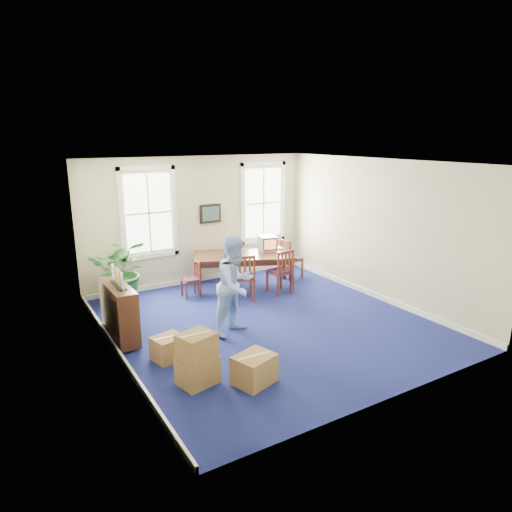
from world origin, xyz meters
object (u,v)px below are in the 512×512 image
conference_table (244,270)px  cardboard_boxes (207,351)px  man (236,285)px  crt_tv (268,243)px  chair_near_left (243,277)px  credenza (119,314)px  potted_plant (122,271)px

conference_table → cardboard_boxes: (-2.68, -3.57, 0.01)m
cardboard_boxes → man: bearing=46.4°
crt_tv → chair_near_left: crt_tv is taller
crt_tv → cardboard_boxes: bearing=-120.5°
credenza → conference_table: bearing=22.5°
crt_tv → potted_plant: 3.65m
potted_plant → cardboard_boxes: (0.21, -3.99, -0.32)m
crt_tv → cardboard_boxes: crt_tv is taller
man → cardboard_boxes: bearing=-155.8°
crt_tv → potted_plant: (-3.62, 0.37, -0.27)m
man → conference_table: bearing=35.1°
chair_near_left → credenza: (-2.98, -0.67, -0.04)m
conference_table → credenza: credenza is taller
credenza → cardboard_boxes: bearing=-69.5°
man → credenza: (-2.00, 0.81, -0.44)m
conference_table → potted_plant: 2.94m
chair_near_left → credenza: bearing=31.4°
chair_near_left → credenza: 3.06m
man → cardboard_boxes: man is taller
crt_tv → credenza: crt_tv is taller
man → crt_tv: bearing=24.8°
conference_table → potted_plant: size_ratio=1.63×
crt_tv → chair_near_left: bearing=-131.3°
cardboard_boxes → potted_plant: bearing=93.1°
conference_table → man: (-1.49, -2.32, 0.54)m
chair_near_left → cardboard_boxes: (-2.18, -2.73, -0.12)m
conference_table → potted_plant: bearing=-165.3°
crt_tv → cardboard_boxes: size_ratio=0.29×
potted_plant → cardboard_boxes: 4.01m
crt_tv → potted_plant: potted_plant is taller
man → potted_plant: man is taller
credenza → cardboard_boxes: credenza is taller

